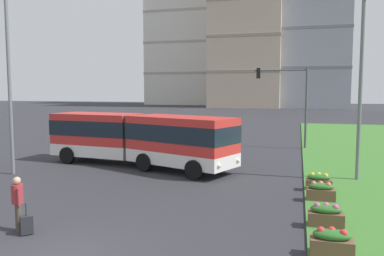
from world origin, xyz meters
The scene contains 14 objects.
articulated_bus centered at (-2.84, 12.32, 1.65)m, with size 11.89×5.35×3.00m.
car_silver_hatch centered at (-6.04, 21.17, 0.75)m, with size 4.49×2.21×1.58m.
pedestrian_crossing centered at (-2.41, 1.49, 1.00)m, with size 0.45×0.42×1.74m.
rolling_suitcase centered at (-1.96, 1.29, 0.31)m, with size 0.42×0.43×0.97m.
flower_planter_0 centered at (6.95, 2.00, 0.43)m, with size 1.10×0.56×0.74m.
flower_planter_1 centered at (6.95, 4.33, 0.43)m, with size 1.10×0.56×0.74m.
flower_planter_2 centered at (6.95, 7.44, 0.43)m, with size 1.10×0.56×0.74m.
flower_planter_3 centered at (6.95, 9.16, 0.43)m, with size 1.10×0.56×0.74m.
traffic_light_far_right centered at (5.28, 22.00, 4.21)m, with size 3.97×0.28×6.12m.
streetlight_left centered at (-8.50, 8.59, 5.26)m, with size 0.70×0.28×9.62m.
streetlight_median centered at (8.85, 11.69, 4.96)m, with size 0.70×0.28×9.04m.
apartment_tower_west centered at (-30.00, 112.71, 23.15)m, with size 20.36×16.95×46.26m.
apartment_tower_westcentre centered at (-7.39, 95.66, 25.92)m, with size 18.05×17.89×51.80m.
apartment_tower_centre centered at (7.97, 99.71, 23.67)m, with size 19.71×20.14×47.31m.
Camera 1 is at (6.02, -8.64, 4.43)m, focal length 36.70 mm.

